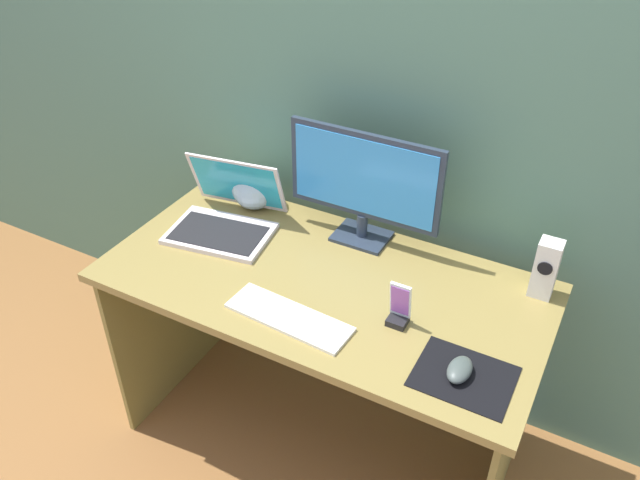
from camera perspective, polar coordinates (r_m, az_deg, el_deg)
ground_plane at (r=2.50m, az=0.18°, el=-16.96°), size 8.00×8.00×0.00m
wall_back at (r=2.06m, az=6.18°, el=14.39°), size 6.00×0.04×2.50m
desk at (r=2.07m, az=0.21°, el=-6.96°), size 1.36×0.68×0.75m
monitor at (r=2.03m, az=3.93°, el=5.11°), size 0.51×0.14×0.38m
speaker_right at (r=1.97m, az=19.46°, el=-2.42°), size 0.07×0.06×0.19m
laptop at (r=2.19m, az=-8.39°, el=2.12°), size 0.38×0.35×0.23m
fishbowl at (r=2.28m, az=-5.90°, el=4.68°), size 0.16×0.16×0.16m
keyboard_external at (r=1.83m, az=-2.76°, el=-6.89°), size 0.38×0.14×0.01m
mousepad at (r=1.71m, az=12.69°, el=-11.77°), size 0.25×0.20×0.00m
mouse at (r=1.70m, az=12.33°, el=-11.22°), size 0.06×0.10×0.04m
phone_in_dock at (r=1.80m, az=7.06°, el=-6.16°), size 0.06×0.05×0.14m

